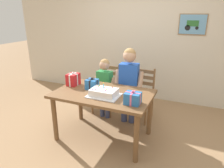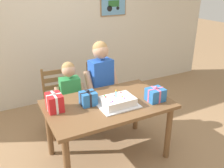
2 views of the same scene
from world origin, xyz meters
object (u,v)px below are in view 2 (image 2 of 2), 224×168
at_px(child_younger, 70,93).
at_px(gift_box_beside_cake, 88,98).
at_px(gift_box_red_large, 55,102).
at_px(child_older, 101,78).
at_px(chair_left, 61,101).
at_px(dining_table, 108,110).
at_px(gift_box_corner_small, 155,95).
at_px(birthday_cake, 118,102).
at_px(chair_right, 103,91).

bearing_deg(child_younger, gift_box_beside_cake, -85.45).
relative_size(gift_box_red_large, gift_box_beside_cake, 1.17).
bearing_deg(child_younger, child_older, -0.06).
xyz_separation_m(gift_box_beside_cake, chair_left, (-0.12, 0.78, -0.36)).
relative_size(dining_table, chair_left, 1.54).
relative_size(gift_box_corner_small, child_older, 0.15).
height_order(birthday_cake, gift_box_corner_small, birthday_cake).
distance_m(gift_box_beside_cake, chair_left, 0.87).
distance_m(dining_table, birthday_cake, 0.20).
bearing_deg(gift_box_corner_small, gift_box_beside_cake, 159.94).
bearing_deg(gift_box_beside_cake, child_older, 52.45).
relative_size(gift_box_beside_cake, chair_left, 0.21).
relative_size(gift_box_beside_cake, child_younger, 0.17).
bearing_deg(birthday_cake, chair_left, 112.75).
relative_size(birthday_cake, gift_box_red_large, 1.98).
bearing_deg(child_older, child_younger, 179.94).
relative_size(gift_box_red_large, gift_box_corner_small, 1.09).
bearing_deg(gift_box_red_large, child_younger, 56.04).
bearing_deg(child_younger, dining_table, -66.81).
bearing_deg(child_younger, chair_left, 107.15).
bearing_deg(gift_box_beside_cake, chair_right, 54.71).
bearing_deg(gift_box_beside_cake, gift_box_corner_small, -20.06).
relative_size(birthday_cake, gift_box_corner_small, 2.16).
distance_m(dining_table, gift_box_corner_small, 0.58).
bearing_deg(child_younger, gift_box_red_large, -123.96).
bearing_deg(child_older, dining_table, -108.04).
bearing_deg(chair_left, gift_box_corner_small, -50.93).
xyz_separation_m(gift_box_corner_small, child_older, (-0.32, 0.80, -0.02)).
relative_size(dining_table, gift_box_red_large, 6.41).
distance_m(chair_left, child_older, 0.67).
distance_m(chair_left, child_younger, 0.33).
relative_size(dining_table, chair_right, 1.54).
bearing_deg(birthday_cake, gift_box_corner_small, -11.34).
bearing_deg(gift_box_corner_small, gift_box_red_large, 164.00).
height_order(chair_left, child_younger, child_younger).
relative_size(gift_box_red_large, child_older, 0.17).
bearing_deg(gift_box_red_large, gift_box_corner_small, -16.00).
bearing_deg(birthday_cake, child_younger, 114.60).
height_order(gift_box_beside_cake, child_older, child_older).
relative_size(gift_box_red_large, child_younger, 0.20).
distance_m(gift_box_corner_small, child_older, 0.86).
xyz_separation_m(gift_box_beside_cake, chair_right, (0.55, 0.78, -0.36)).
bearing_deg(chair_right, child_younger, -157.40).
bearing_deg(dining_table, birthday_cake, -58.29).
height_order(child_older, child_younger, child_older).
relative_size(gift_box_beside_cake, chair_right, 0.21).
xyz_separation_m(chair_right, child_younger, (-0.59, -0.25, 0.20)).
bearing_deg(chair_left, birthday_cake, -67.25).
relative_size(dining_table, gift_box_beside_cake, 7.53).
bearing_deg(chair_left, child_younger, -72.85).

